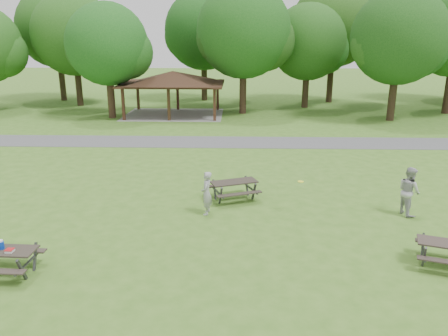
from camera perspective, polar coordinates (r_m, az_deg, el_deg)
ground at (r=15.27m, az=-4.28°, el=-9.05°), size 160.00×160.00×0.00m
asphalt_path at (r=28.48m, az=-1.38°, el=3.42°), size 120.00×3.20×0.02m
pavilion at (r=38.22m, az=-6.70°, el=11.44°), size 8.60×7.01×3.76m
tree_row_c at (r=45.38m, az=-18.87°, el=15.94°), size 8.19×7.80×10.67m
tree_row_d at (r=37.66m, az=-14.87°, el=15.06°), size 6.93×6.60×9.27m
tree_row_e at (r=38.67m, az=2.73°, el=17.12°), size 8.40×8.00×11.02m
tree_row_f at (r=42.67m, az=11.02°, el=15.56°), size 7.35×7.00×9.55m
tree_row_g at (r=37.80m, az=21.98°, el=15.27°), size 7.77×7.40×10.25m
tree_deep_a at (r=49.72m, az=-20.88°, el=16.45°), size 8.40×8.00×11.38m
tree_deep_b at (r=46.79m, az=-2.55°, el=17.23°), size 8.40×8.00×11.13m
tree_deep_c at (r=46.66m, az=14.28°, el=17.43°), size 8.82×8.40×11.90m
picnic_table_middle at (r=18.38m, az=1.33°, el=-2.32°), size 2.35×2.13×0.84m
frisbee_in_flight at (r=16.91m, az=9.98°, el=-1.75°), size 0.30×0.30×0.02m
frisbee_thrower at (r=16.84m, az=-2.29°, el=-3.31°), size 0.46×0.65×1.71m
frisbee_catcher at (r=18.21m, az=23.01°, el=-2.79°), size 0.95×1.09×1.91m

